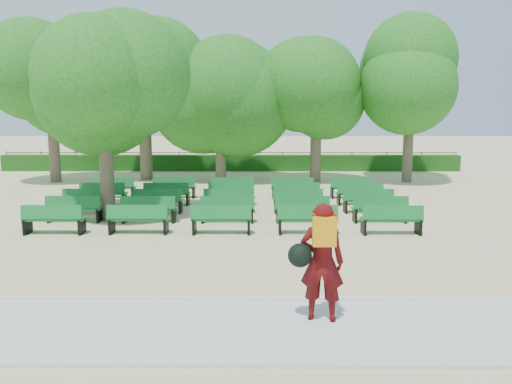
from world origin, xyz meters
The scene contains 9 objects.
ground centered at (0.00, 0.00, 0.00)m, with size 120.00×120.00×0.00m, color #C8B984.
paving centered at (0.00, -7.40, 0.03)m, with size 30.00×2.20×0.06m, color beige.
curb centered at (0.00, -6.25, 0.05)m, with size 30.00×0.12×0.10m, color silver.
hedge centered at (0.00, 14.00, 0.45)m, with size 26.00×0.70×0.90m, color #194D13.
fence centered at (0.00, 14.40, 0.00)m, with size 26.00×0.10×1.02m, color black, non-canonical shape.
tree_line centered at (0.00, 10.00, 0.00)m, with size 21.80×6.80×7.04m, color #25701E, non-canonical shape.
bench_array centered at (0.64, 1.67, 0.08)m, with size 1.62×0.54×1.02m.
tree_among centered at (-2.96, 0.50, 3.93)m, with size 4.45×4.45×5.95m.
person centered at (2.54, -7.09, 1.00)m, with size 0.89×0.57×1.82m.
Camera 1 is at (1.61, -14.37, 3.18)m, focal length 35.00 mm.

